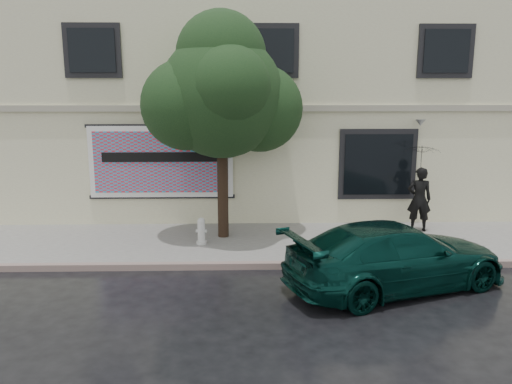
{
  "coord_description": "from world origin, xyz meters",
  "views": [
    {
      "loc": [
        -0.77,
        -9.62,
        4.14
      ],
      "look_at": [
        -0.48,
        2.2,
        1.7
      ],
      "focal_mm": 35.0,
      "sensor_mm": 36.0,
      "label": 1
    }
  ],
  "objects_px": {
    "car": "(396,256)",
    "street_tree": "(222,97)",
    "pedestrian": "(419,199)",
    "fire_hydrant": "(201,231)"
  },
  "relations": [
    {
      "from": "car",
      "to": "street_tree",
      "type": "bearing_deg",
      "value": 28.11
    },
    {
      "from": "car",
      "to": "street_tree",
      "type": "xyz_separation_m",
      "value": [
        -3.76,
        3.38,
        3.25
      ]
    },
    {
      "from": "pedestrian",
      "to": "fire_hydrant",
      "type": "distance_m",
      "value": 6.23
    },
    {
      "from": "car",
      "to": "street_tree",
      "type": "height_order",
      "value": "street_tree"
    },
    {
      "from": "car",
      "to": "fire_hydrant",
      "type": "bearing_deg",
      "value": 37.88
    },
    {
      "from": "pedestrian",
      "to": "fire_hydrant",
      "type": "xyz_separation_m",
      "value": [
        -6.11,
        -1.1,
        -0.58
      ]
    },
    {
      "from": "car",
      "to": "fire_hydrant",
      "type": "height_order",
      "value": "car"
    },
    {
      "from": "street_tree",
      "to": "pedestrian",
      "type": "bearing_deg",
      "value": 4.41
    },
    {
      "from": "car",
      "to": "street_tree",
      "type": "distance_m",
      "value": 6.01
    },
    {
      "from": "car",
      "to": "fire_hydrant",
      "type": "distance_m",
      "value": 5.1
    }
  ]
}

